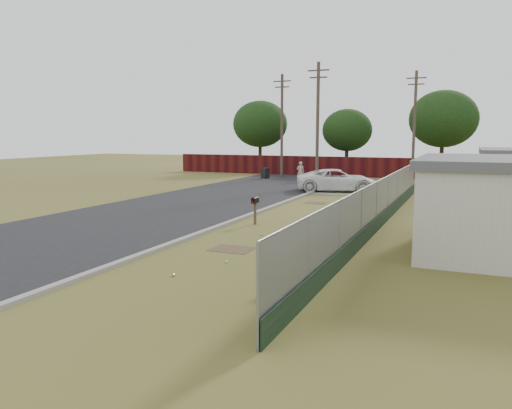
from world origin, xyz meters
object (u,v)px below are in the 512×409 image
at_px(mailbox, 255,203).
at_px(pickup_truck, 337,180).
at_px(fire_hydrant, 287,271).
at_px(pedestrian, 300,172).
at_px(trash_bin, 265,173).

relative_size(mailbox, pickup_truck, 0.22).
distance_m(mailbox, pickup_truck, 13.64).
height_order(fire_hydrant, mailbox, mailbox).
relative_size(pickup_truck, pedestrian, 3.27).
xyz_separation_m(fire_hydrant, trash_bin, (-12.25, 28.71, 0.04)).
xyz_separation_m(pickup_truck, pedestrian, (-4.31, 5.18, 0.08)).
bearing_deg(trash_bin, fire_hydrant, -66.89).
relative_size(fire_hydrant, trash_bin, 1.00).
height_order(fire_hydrant, pedestrian, pedestrian).
relative_size(mailbox, trash_bin, 1.31).
bearing_deg(mailbox, pickup_truck, 89.20).
relative_size(mailbox, pedestrian, 0.72).
relative_size(fire_hydrant, pickup_truck, 0.17).
relative_size(pedestrian, trash_bin, 1.82).
height_order(mailbox, trash_bin, mailbox).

